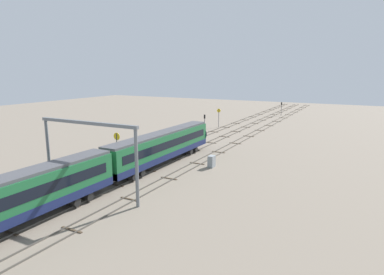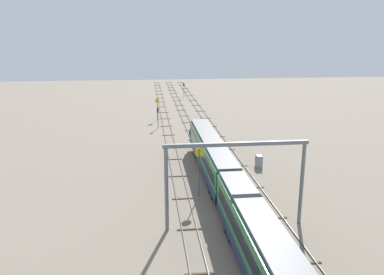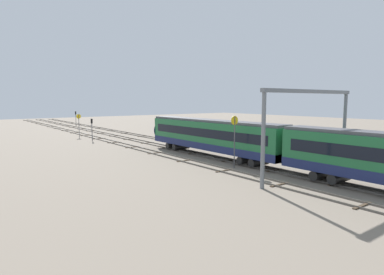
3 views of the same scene
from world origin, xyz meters
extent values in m
plane|color=gray|center=(0.00, 0.00, 0.00)|extent=(211.52, 211.52, 0.00)
cube|color=#59544C|center=(0.00, -5.19, 0.08)|extent=(195.52, 0.07, 0.16)
cube|color=#59544C|center=(0.00, -3.75, 0.08)|extent=(195.52, 0.07, 0.16)
cube|color=#473828|center=(-28.51, -4.47, 0.04)|extent=(0.24, 2.40, 0.08)
cube|color=#473828|center=(-20.37, -4.47, 0.04)|extent=(0.24, 2.40, 0.08)
cube|color=#473828|center=(-12.22, -4.47, 0.04)|extent=(0.24, 2.40, 0.08)
cube|color=#473828|center=(-4.07, -4.47, 0.04)|extent=(0.24, 2.40, 0.08)
cube|color=#473828|center=(4.07, -4.47, 0.04)|extent=(0.24, 2.40, 0.08)
cube|color=#473828|center=(12.22, -4.47, 0.04)|extent=(0.24, 2.40, 0.08)
cube|color=#473828|center=(20.37, -4.47, 0.04)|extent=(0.24, 2.40, 0.08)
cube|color=#473828|center=(28.51, -4.47, 0.04)|extent=(0.24, 2.40, 0.08)
cube|color=#473828|center=(36.66, -4.47, 0.04)|extent=(0.24, 2.40, 0.08)
cube|color=#473828|center=(44.81, -4.47, 0.04)|extent=(0.24, 2.40, 0.08)
cube|color=#473828|center=(52.95, -4.47, 0.04)|extent=(0.24, 2.40, 0.08)
cube|color=#473828|center=(61.10, -4.47, 0.04)|extent=(0.24, 2.40, 0.08)
cube|color=#473828|center=(69.25, -4.47, 0.04)|extent=(0.24, 2.40, 0.08)
cube|color=#473828|center=(77.39, -4.47, 0.04)|extent=(0.24, 2.40, 0.08)
cube|color=#473828|center=(85.54, -4.47, 0.04)|extent=(0.24, 2.40, 0.08)
cube|color=#473828|center=(93.68, -4.47, 0.04)|extent=(0.24, 2.40, 0.08)
cube|color=#59544C|center=(0.00, -0.72, 0.08)|extent=(195.52, 0.07, 0.16)
cube|color=#59544C|center=(0.00, 0.72, 0.08)|extent=(195.52, 0.07, 0.16)
cube|color=#473828|center=(-31.42, 0.00, 0.04)|extent=(0.24, 2.40, 0.08)
cube|color=#473828|center=(-24.44, 0.00, 0.04)|extent=(0.24, 2.40, 0.08)
cube|color=#473828|center=(-17.46, 0.00, 0.04)|extent=(0.24, 2.40, 0.08)
cube|color=#473828|center=(-10.47, 0.00, 0.04)|extent=(0.24, 2.40, 0.08)
cube|color=#473828|center=(-3.49, 0.00, 0.04)|extent=(0.24, 2.40, 0.08)
cube|color=#473828|center=(3.49, 0.00, 0.04)|extent=(0.24, 2.40, 0.08)
cube|color=#473828|center=(10.47, 0.00, 0.04)|extent=(0.24, 2.40, 0.08)
cube|color=#473828|center=(17.46, 0.00, 0.04)|extent=(0.24, 2.40, 0.08)
cube|color=#473828|center=(24.44, 0.00, 0.04)|extent=(0.24, 2.40, 0.08)
cube|color=#473828|center=(31.42, 0.00, 0.04)|extent=(0.24, 2.40, 0.08)
cube|color=#473828|center=(38.40, 0.00, 0.04)|extent=(0.24, 2.40, 0.08)
cube|color=#473828|center=(45.39, 0.00, 0.04)|extent=(0.24, 2.40, 0.08)
cube|color=#473828|center=(52.37, 0.00, 0.04)|extent=(0.24, 2.40, 0.08)
cube|color=#473828|center=(59.35, 0.00, 0.04)|extent=(0.24, 2.40, 0.08)
cube|color=#473828|center=(66.34, 0.00, 0.04)|extent=(0.24, 2.40, 0.08)
cube|color=#473828|center=(73.32, 0.00, 0.04)|extent=(0.24, 2.40, 0.08)
cube|color=#473828|center=(80.30, 0.00, 0.04)|extent=(0.24, 2.40, 0.08)
cube|color=#473828|center=(87.28, 0.00, 0.04)|extent=(0.24, 2.40, 0.08)
cube|color=#473828|center=(94.27, 0.00, 0.04)|extent=(0.24, 2.40, 0.08)
cube|color=#59544C|center=(0.00, 3.75, 0.08)|extent=(195.52, 0.07, 0.16)
cube|color=#59544C|center=(0.00, 5.19, 0.08)|extent=(195.52, 0.07, 0.16)
cube|color=#473828|center=(-28.97, 4.47, 0.04)|extent=(0.24, 2.40, 0.08)
cube|color=#473828|center=(-21.72, 4.47, 0.04)|extent=(0.24, 2.40, 0.08)
cube|color=#473828|center=(-14.48, 4.47, 0.04)|extent=(0.24, 2.40, 0.08)
cube|color=#473828|center=(-7.24, 4.47, 0.04)|extent=(0.24, 2.40, 0.08)
cube|color=#473828|center=(0.00, 4.47, 0.04)|extent=(0.24, 2.40, 0.08)
cube|color=#473828|center=(7.24, 4.47, 0.04)|extent=(0.24, 2.40, 0.08)
cube|color=#473828|center=(14.48, 4.47, 0.04)|extent=(0.24, 2.40, 0.08)
cube|color=#473828|center=(21.72, 4.47, 0.04)|extent=(0.24, 2.40, 0.08)
cube|color=#473828|center=(28.97, 4.47, 0.04)|extent=(0.24, 2.40, 0.08)
cube|color=#473828|center=(36.21, 4.47, 0.04)|extent=(0.24, 2.40, 0.08)
cube|color=#473828|center=(43.45, 4.47, 0.04)|extent=(0.24, 2.40, 0.08)
cube|color=#473828|center=(50.69, 4.47, 0.04)|extent=(0.24, 2.40, 0.08)
cube|color=#473828|center=(57.93, 4.47, 0.04)|extent=(0.24, 2.40, 0.08)
cube|color=#473828|center=(65.17, 4.47, 0.04)|extent=(0.24, 2.40, 0.08)
cube|color=#473828|center=(72.41, 4.47, 0.04)|extent=(0.24, 2.40, 0.08)
cube|color=#473828|center=(79.65, 4.47, 0.04)|extent=(0.24, 2.40, 0.08)
cube|color=#473828|center=(86.90, 4.47, 0.04)|extent=(0.24, 2.40, 0.08)
cube|color=#473828|center=(94.14, 4.47, 0.04)|extent=(0.24, 2.40, 0.08)
cube|color=#1E6638|center=(-6.76, 0.00, 2.86)|extent=(24.00, 2.90, 3.60)
cube|color=navy|center=(-6.76, 0.00, 1.51)|extent=(24.00, 2.94, 0.90)
cube|color=#4C4C51|center=(-6.76, 0.00, 4.81)|extent=(24.00, 2.50, 0.30)
cube|color=black|center=(-6.76, -1.46, 3.29)|extent=(22.00, 0.04, 1.10)
cube|color=black|center=(-6.76, 1.46, 3.29)|extent=(22.00, 0.04, 1.10)
cylinder|color=black|center=(-15.34, 0.00, 0.61)|extent=(0.90, 2.70, 0.90)
cylinder|color=black|center=(-13.54, 0.00, 0.61)|extent=(0.90, 2.70, 0.90)
cylinder|color=black|center=(0.02, 0.00, 0.61)|extent=(0.90, 2.70, 0.90)
cylinder|color=black|center=(1.82, 0.00, 0.61)|extent=(0.90, 2.70, 0.90)
cube|color=#1E6638|center=(-31.56, 0.00, 2.86)|extent=(24.00, 2.90, 3.60)
cube|color=navy|center=(-31.56, 0.00, 1.51)|extent=(24.00, 2.94, 0.90)
cube|color=#4C4C51|center=(-31.56, 0.00, 4.81)|extent=(24.00, 2.50, 0.30)
cube|color=black|center=(-31.56, -1.46, 3.29)|extent=(22.00, 0.04, 1.10)
cylinder|color=black|center=(-24.78, 0.00, 0.61)|extent=(0.90, 2.70, 0.90)
cylinder|color=black|center=(-22.98, 0.00, 0.61)|extent=(0.90, 2.70, 0.90)
cone|color=navy|center=(6.04, 0.00, 2.68)|extent=(1.60, 3.24, 3.24)
cylinder|color=slate|center=(-21.54, -6.47, 4.08)|extent=(0.36, 0.36, 8.16)
cylinder|color=slate|center=(-21.54, 6.59, 4.08)|extent=(0.36, 0.36, 8.16)
cube|color=slate|center=(-21.54, 0.06, 8.33)|extent=(0.40, 13.67, 0.35)
cylinder|color=#4C4C51|center=(-13.97, 2.55, 2.87)|extent=(0.12, 0.12, 5.75)
cylinder|color=yellow|center=(-13.93, 2.55, 5.29)|extent=(0.05, 1.00, 1.00)
cube|color=black|center=(-13.90, 2.55, 5.29)|extent=(0.02, 0.45, 0.12)
cylinder|color=#4C4C51|center=(28.45, 6.10, 2.30)|extent=(0.12, 0.12, 4.59)
cylinder|color=yellow|center=(28.49, 6.10, 4.17)|extent=(0.05, 0.95, 0.95)
cube|color=black|center=(28.52, 6.10, 4.17)|extent=(0.02, 0.43, 0.12)
cylinder|color=#4C4C51|center=(20.56, 6.20, 1.58)|extent=(0.14, 0.14, 3.15)
cube|color=black|center=(20.56, 6.20, 3.60)|extent=(0.20, 0.32, 0.90)
sphere|color=yellow|center=(20.67, 6.20, 3.80)|extent=(0.20, 0.20, 0.20)
sphere|color=#262626|center=(20.67, 6.20, 3.41)|extent=(0.20, 0.20, 0.20)
cylinder|color=#4C4C51|center=(58.33, -2.50, 1.66)|extent=(0.14, 0.14, 3.31)
cube|color=black|center=(58.33, -2.50, 3.76)|extent=(0.20, 0.32, 0.90)
sphere|color=red|center=(58.44, -2.50, 3.96)|extent=(0.20, 0.20, 0.20)
sphere|color=#262626|center=(58.44, -2.50, 3.57)|extent=(0.20, 0.20, 0.20)
cube|color=gray|center=(-4.74, -7.17, 0.86)|extent=(1.17, 0.79, 1.71)
cube|color=#333333|center=(-4.15, -7.17, 1.11)|extent=(0.02, 0.56, 0.24)
camera|label=1|loc=(-47.63, -26.64, 13.80)|focal=31.17mm
camera|label=2|loc=(-55.41, 8.06, 18.15)|focal=36.57mm
camera|label=3|loc=(-39.64, 27.62, 7.51)|focal=30.40mm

